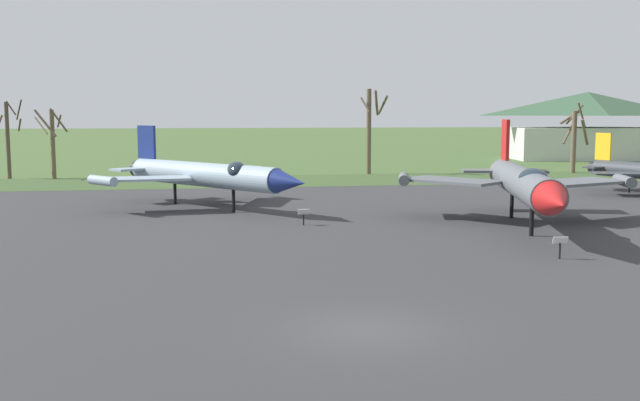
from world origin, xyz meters
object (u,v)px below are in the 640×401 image
object	(u,v)px
jet_fighter_rear_center	(207,174)
visitor_building	(587,126)
jet_fighter_front_left	(523,183)
info_placard_rear_center	(304,215)
info_placard_front_left	(560,245)

from	to	relation	value
jet_fighter_rear_center	visitor_building	distance (m)	68.77
jet_fighter_front_left	info_placard_rear_center	distance (m)	12.03
info_placard_rear_center	visitor_building	distance (m)	70.86
info_placard_rear_center	visitor_building	xyz separation A→B (m)	(46.28, 53.52, 3.94)
jet_fighter_front_left	jet_fighter_rear_center	distance (m)	19.88
jet_fighter_rear_center	visitor_building	bearing A→B (deg)	41.49
info_placard_front_left	visitor_building	xyz separation A→B (m)	(36.82, 64.64, 3.91)
info_placard_rear_center	jet_fighter_rear_center	bearing A→B (deg)	123.08
info_placard_rear_center	visitor_building	world-z (taller)	visitor_building
info_placard_front_left	jet_fighter_rear_center	size ratio (longest dim) A/B	0.07
jet_fighter_rear_center	info_placard_rear_center	distance (m)	9.68
jet_fighter_front_left	visitor_building	bearing A→B (deg)	58.31
info_placard_front_left	info_placard_rear_center	size ratio (longest dim) A/B	1.06
jet_fighter_rear_center	info_placard_rear_center	world-z (taller)	jet_fighter_rear_center
visitor_building	jet_fighter_rear_center	bearing A→B (deg)	-138.51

